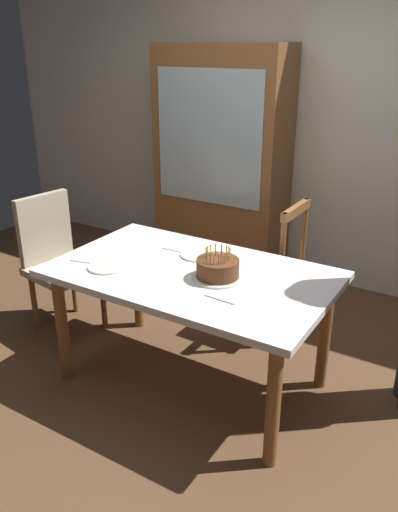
{
  "coord_description": "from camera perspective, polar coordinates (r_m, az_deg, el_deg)",
  "views": [
    {
      "loc": [
        1.39,
        -2.19,
        1.91
      ],
      "look_at": [
        0.05,
        0.0,
        0.83
      ],
      "focal_mm": 36.13,
      "sensor_mm": 36.0,
      "label": 1
    }
  ],
  "objects": [
    {
      "name": "plate_near_celebrant",
      "position": [
        2.94,
        -10.12,
        -1.15
      ],
      "size": [
        0.22,
        0.22,
        0.01
      ],
      "primitive_type": "cylinder",
      "color": "silver",
      "rests_on": "dining_table"
    },
    {
      "name": "fork_near_celebrant",
      "position": [
        3.03,
        -12.58,
        -0.65
      ],
      "size": [
        0.18,
        0.06,
        0.01
      ],
      "primitive_type": "cube",
      "rotation": [
        0.0,
        0.0,
        0.23
      ],
      "color": "silver",
      "rests_on": "dining_table"
    },
    {
      "name": "fork_near_guest",
      "position": [
        2.54,
        2.36,
        -4.81
      ],
      "size": [
        0.18,
        0.03,
        0.01
      ],
      "primitive_type": "cube",
      "rotation": [
        0.0,
        0.0,
        -0.06
      ],
      "color": "silver",
      "rests_on": "dining_table"
    },
    {
      "name": "back_wall",
      "position": [
        4.32,
        12.73,
        14.1
      ],
      "size": [
        6.4,
        0.1,
        2.6
      ],
      "primitive_type": "cube",
      "color": "silver",
      "rests_on": "ground"
    },
    {
      "name": "dining_table",
      "position": [
        2.89,
        -0.85,
        -3.27
      ],
      "size": [
        1.55,
        0.93,
        0.73
      ],
      "color": "white",
      "rests_on": "ground"
    },
    {
      "name": "chair_upholstered",
      "position": [
        3.7,
        -15.5,
        0.0
      ],
      "size": [
        0.51,
        0.5,
        0.95
      ],
      "color": "tan",
      "rests_on": "ground"
    },
    {
      "name": "birthday_cake",
      "position": [
        2.75,
        2.09,
        -1.47
      ],
      "size": [
        0.28,
        0.28,
        0.18
      ],
      "color": "silver",
      "rests_on": "dining_table"
    },
    {
      "name": "ground",
      "position": [
        3.23,
        -0.78,
        -13.57
      ],
      "size": [
        6.4,
        6.4,
        0.0
      ],
      "primitive_type": "plane",
      "color": "brown"
    },
    {
      "name": "chair_spindle_back",
      "position": [
        3.55,
        7.62,
        -1.62
      ],
      "size": [
        0.45,
        0.45,
        0.95
      ],
      "color": "tan",
      "rests_on": "ground"
    },
    {
      "name": "fork_far_side",
      "position": [
        3.12,
        -2.65,
        0.6
      ],
      "size": [
        0.18,
        0.02,
        0.01
      ],
      "primitive_type": "cube",
      "rotation": [
        0.0,
        0.0,
        0.05
      ],
      "color": "silver",
      "rests_on": "dining_table"
    },
    {
      "name": "plate_far_side",
      "position": [
        3.05,
        -0.0,
        0.15
      ],
      "size": [
        0.22,
        0.22,
        0.01
      ],
      "primitive_type": "cylinder",
      "color": "silver",
      "rests_on": "dining_table"
    },
    {
      "name": "china_cabinet",
      "position": [
        4.39,
        2.51,
        10.14
      ],
      "size": [
        1.1,
        0.45,
        1.9
      ],
      "color": "brown",
      "rests_on": "ground"
    }
  ]
}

